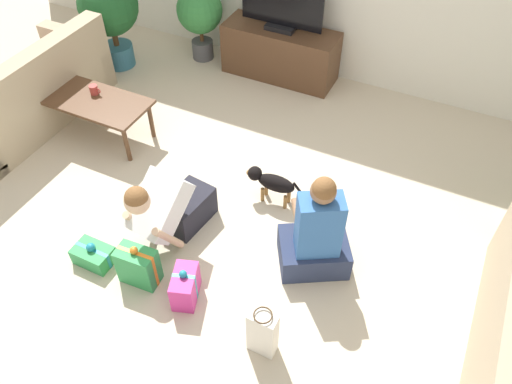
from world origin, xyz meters
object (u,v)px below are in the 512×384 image
Objects in this scene: dog at (271,182)px; potted_plant_back_left at (200,14)px; person_kneeling at (169,207)px; tv_console at (280,53)px; potted_plant_corner_left at (109,10)px; gift_box_b at (94,255)px; coffee_table at (95,104)px; tv at (282,7)px; person_sitting at (316,236)px; gift_bag_a at (263,333)px; sofa_left at (28,94)px; gift_box_c at (138,266)px; gift_box_a at (185,286)px; mug at (94,90)px.

potted_plant_back_left is at bearing -137.13° from dog.
person_kneeling is at bearing -64.75° from potted_plant_back_left.
tv_console is 1.94m from potted_plant_corner_left.
gift_box_b is (-0.21, -3.07, -0.21)m from tv_console.
potted_plant_corner_left is 3.50× the size of gift_box_b.
potted_plant_back_left reaches higher than tv_console.
tv is at bearing 56.97° from coffee_table.
person_sitting is 0.83m from gift_bag_a.
gift_box_b is (-0.96, -1.22, -0.14)m from dog.
tv_console is at bearing -159.09° from dog.
coffee_table is 2.55m from person_sitting.
coffee_table is 1.74m from potted_plant_back_left.
person_sitting is at bearing -60.32° from tv.
tv reaches higher than gift_box_b.
potted_plant_back_left reaches higher than sofa_left.
person_sitting reaches higher than gift_bag_a.
sofa_left is at bearing -90.88° from dog.
tv is 2.39× the size of gift_box_c.
coffee_table is 2.17m from gift_box_a.
tv is 3.17m from gift_box_a.
gift_box_c is at bearing -43.88° from mug.
person_kneeling is at bearing -85.56° from tv.
potted_plant_back_left is at bearing 126.21° from gift_bag_a.
coffee_table is 2.81m from gift_bag_a.
mug is (-2.49, 1.47, 0.26)m from gift_bag_a.
gift_bag_a is at bearing -39.45° from potted_plant_corner_left.
gift_box_b is at bearing -57.11° from potted_plant_corner_left.
gift_bag_a reaches higher than gift_box_b.
mug reaches higher than gift_box_c.
person_kneeling is 0.91m from dog.
person_sitting reaches higher than mug.
tv is at bearing 101.77° from person_kneeling.
tv is at bearing 101.25° from gift_box_a.
person_kneeling is at bearing -32.14° from mug.
tv_console is 2.08m from mug.
sofa_left reaches higher than gift_box_b.
tv is 1.91m from potted_plant_corner_left.
gift_bag_a is at bearing 68.17° from sofa_left.
mug reaches higher than gift_box_b.
person_kneeling is 2.67× the size of gift_box_b.
dog is (2.55, -1.24, -0.45)m from potted_plant_corner_left.
dog is 1.41m from gift_bag_a.
gift_box_a is (2.41, -2.42, -0.54)m from potted_plant_corner_left.
person_sitting reaches higher than sofa_left.
mug is at bearing 123.77° from coffee_table.
tv reaches higher than dog.
gift_box_b is (-0.82, -0.04, -0.05)m from gift_box_a.
potted_plant_back_left is at bearing 118.11° from gift_box_a.
coffee_table is 1.88m from gift_box_c.
person_kneeling is 1.59× the size of dog.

